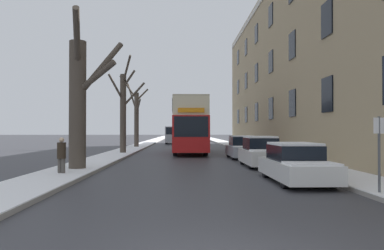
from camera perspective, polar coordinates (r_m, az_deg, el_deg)
name	(u,v)px	position (r m, az deg, el deg)	size (l,w,h in m)	color
sidewalk_left	(150,142)	(57.81, -6.43, -2.61)	(2.31, 130.00, 0.16)	gray
sidewalk_right	(222,142)	(57.95, 4.64, -2.61)	(2.31, 130.00, 0.16)	gray
terrace_facade_right	(325,66)	(33.46, 19.57, 8.53)	(9.10, 47.62, 14.55)	tan
bare_tree_left_0	(80,99)	(17.62, -16.75, 3.77)	(2.27, 4.14, 6.73)	#4C4238
bare_tree_left_1	(124,110)	(29.38, -10.39, 2.34)	(2.60, 2.96, 7.36)	#4C4238
bare_tree_left_2	(136,116)	(40.08, -8.51, 1.40)	(2.99, 3.60, 7.71)	#4C4238
double_decker_bus	(189,123)	(30.76, -0.39, 0.29)	(2.61, 10.86, 4.35)	red
parked_car_0	(295,164)	(13.96, 15.49, -5.76)	(1.77, 4.53, 1.42)	silver
parked_car_1	(261,153)	(19.63, 10.44, -4.17)	(1.72, 4.09, 1.57)	silver
parked_car_2	(243,148)	(25.24, 7.72, -3.49)	(1.81, 4.23, 1.51)	#9EA3AD
oncoming_van	(173,135)	(52.78, -2.93, -1.46)	(1.99, 5.55, 2.40)	#9EA3AD
pedestrian_left_sidewalk	(61,155)	(15.85, -19.27, -4.37)	(0.34, 0.34, 1.58)	#4C4742
street_sign_post	(379,151)	(11.52, 26.63, -3.52)	(0.32, 0.07, 2.24)	#4C4F54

